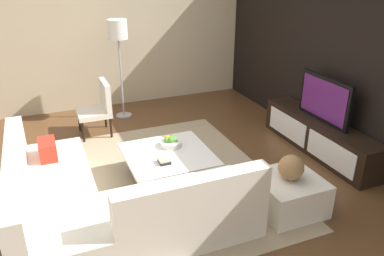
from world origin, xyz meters
name	(u,v)px	position (x,y,z in m)	size (l,w,h in m)	color
ground_plane	(164,184)	(0.00, 0.00, 0.00)	(14.00, 14.00, 0.00)	brown
feature_wall_back	(348,57)	(0.00, 2.70, 1.40)	(6.40, 0.12, 2.80)	black
side_wall_left	(117,31)	(-3.20, 0.20, 1.40)	(0.12, 5.20, 2.80)	beige
area_rug	(162,180)	(-0.10, 0.00, 0.01)	(3.33, 2.71, 0.01)	tan
media_console	(319,136)	(0.00, 2.40, 0.25)	(2.13, 0.44, 0.50)	black
television	(325,99)	(0.00, 2.40, 0.82)	(0.99, 0.06, 0.64)	black
sectional_couch	(101,202)	(0.51, -0.85, 0.28)	(2.30, 2.38, 0.82)	silver
coffee_table	(168,165)	(-0.10, 0.10, 0.20)	(1.06, 1.06, 0.38)	black
accent_chair_near	(99,105)	(-1.87, -0.45, 0.49)	(0.54, 0.51, 0.87)	black
floor_lamp	(118,35)	(-2.48, 0.06, 1.45)	(0.33, 0.33, 1.71)	#A5A5AA
ottoman	(288,194)	(1.02, 1.14, 0.20)	(0.70, 0.70, 0.40)	silver
fruit_bowl	(171,142)	(-0.28, 0.20, 0.44)	(0.28, 0.28, 0.14)	silver
decorative_ball	(291,167)	(1.02, 1.14, 0.54)	(0.28, 0.28, 0.28)	#997247
book_stack	(164,161)	(0.12, -0.02, 0.41)	(0.15, 0.14, 0.06)	#1E232D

